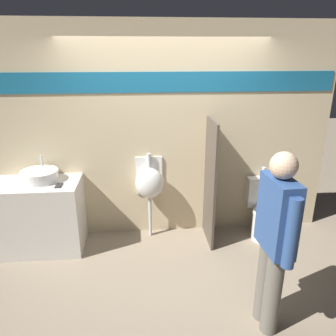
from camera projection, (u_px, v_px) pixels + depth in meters
name	position (u px, v px, depth m)	size (l,w,h in m)	color
ground_plane	(169.00, 253.00, 4.03)	(16.00, 16.00, 0.00)	gray
display_wall	(165.00, 133.00, 4.13)	(4.26, 0.07, 2.70)	beige
sink_counter	(40.00, 216.00, 4.00)	(1.02, 0.60, 0.88)	silver
sink_basin	(40.00, 176.00, 3.89)	(0.43, 0.43, 0.27)	white
cell_phone	(59.00, 185.00, 3.76)	(0.07, 0.14, 0.01)	#232328
divider_near_counter	(210.00, 183.00, 4.07)	(0.03, 0.57, 1.59)	#4C4238
urinal_near_counter	(150.00, 183.00, 4.18)	(0.36, 0.25, 1.13)	silver
toilet	(264.00, 213.00, 4.31)	(0.39, 0.53, 0.91)	white
person_in_vest	(275.00, 237.00, 2.69)	(0.21, 0.57, 1.63)	#666056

